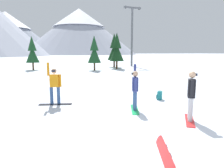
{
  "coord_description": "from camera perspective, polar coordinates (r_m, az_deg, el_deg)",
  "views": [
    {
      "loc": [
        -3.56,
        -4.8,
        2.43
      ],
      "look_at": [
        -0.19,
        3.7,
        1.0
      ],
      "focal_mm": 32.36,
      "sensor_mm": 36.0,
      "label": 1
    }
  ],
  "objects": [
    {
      "name": "pine_tree_young",
      "position": [
        27.68,
        -5.03,
        9.14
      ],
      "size": [
        1.81,
        1.81,
        4.71
      ],
      "color": "#472D19",
      "rests_on": "ground_plane"
    },
    {
      "name": "peak_west_ridge",
      "position": [
        244.12,
        -9.22,
        14.6
      ],
      "size": [
        132.81,
        132.81,
        52.06
      ],
      "color": "#9EA3B2",
      "rests_on": "ground_plane"
    },
    {
      "name": "snowboarder_background",
      "position": [
        9.74,
        -15.91,
        -0.3
      ],
      "size": [
        1.54,
        0.7,
        1.98
      ],
      "color": "black",
      "rests_on": "ground_plane"
    },
    {
      "name": "snowboarder_midground",
      "position": [
        8.58,
        6.52,
        -1.38
      ],
      "size": [
        0.89,
        1.51,
        1.94
      ],
      "color": "#19B259",
      "rests_on": "ground_plane"
    },
    {
      "name": "loose_snowboard_near_right",
      "position": [
        5.11,
        14.67,
        -18.22
      ],
      "size": [
        0.86,
        1.61,
        0.24
      ],
      "color": "red",
      "rests_on": "ground_plane"
    },
    {
      "name": "ground_plane",
      "position": [
        6.44,
        14.22,
        -13.53
      ],
      "size": [
        800.0,
        800.0,
        0.0
      ],
      "primitive_type": "plane",
      "color": "silver"
    },
    {
      "name": "backpack_teal",
      "position": [
        10.81,
        13.27,
        -3.17
      ],
      "size": [
        0.38,
        0.38,
        0.47
      ],
      "color": "#1E7A7F",
      "rests_on": "ground_plane"
    },
    {
      "name": "ski_lift_tower",
      "position": [
        36.41,
        5.67,
        14.17
      ],
      "size": [
        3.2,
        0.36,
        10.22
      ],
      "color": "#595B60",
      "rests_on": "ground_plane"
    },
    {
      "name": "pine_tree_slender",
      "position": [
        30.25,
        1.36,
        9.78
      ],
      "size": [
        2.11,
        2.11,
        5.32
      ],
      "color": "#472D19",
      "rests_on": "ground_plane"
    },
    {
      "name": "pine_tree_broad",
      "position": [
        30.52,
        -21.6,
        8.5
      ],
      "size": [
        1.8,
        1.8,
        4.68
      ],
      "color": "#472D19",
      "rests_on": "ground_plane"
    },
    {
      "name": "pine_tree_twin",
      "position": [
        33.61,
        0.62,
        9.88
      ],
      "size": [
        2.19,
        2.19,
        5.52
      ],
      "color": "#472D19",
      "rests_on": "ground_plane"
    },
    {
      "name": "peak_north_spur",
      "position": [
        266.42,
        -27.71,
        12.81
      ],
      "size": [
        123.06,
        123.06,
        48.32
      ],
      "color": "#8C93A3",
      "rests_on": "ground_plane"
    },
    {
      "name": "snowboarder_foreground",
      "position": [
        7.66,
        21.46,
        -2.87
      ],
      "size": [
        1.16,
        1.34,
        1.78
      ],
      "color": "red",
      "rests_on": "ground_plane"
    }
  ]
}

